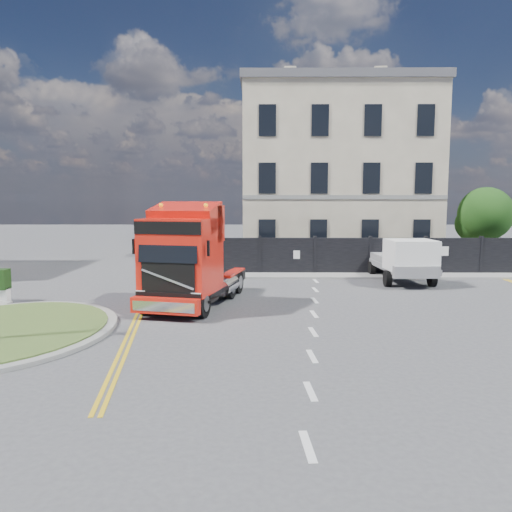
{
  "coord_description": "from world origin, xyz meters",
  "views": [
    {
      "loc": [
        0.99,
        -17.95,
        4.15
      ],
      "look_at": [
        0.85,
        2.22,
        1.8
      ],
      "focal_mm": 35.0,
      "sensor_mm": 36.0,
      "label": 1
    }
  ],
  "objects": [
    {
      "name": "pavement_far",
      "position": [
        6.0,
        8.1,
        0.06
      ],
      "size": [
        20.0,
        1.6,
        0.12
      ],
      "primitive_type": "cube",
      "color": "gray",
      "rests_on": "ground"
    },
    {
      "name": "flatbed_pickup",
      "position": [
        8.07,
        5.91,
        1.19
      ],
      "size": [
        2.37,
        5.38,
        2.21
      ],
      "rotation": [
        0.0,
        0.0,
        0.05
      ],
      "color": "slate",
      "rests_on": "ground"
    },
    {
      "name": "truck",
      "position": [
        -1.72,
        0.64,
        1.73
      ],
      "size": [
        3.76,
        6.83,
        3.87
      ],
      "rotation": [
        0.0,
        0.0,
        -0.22
      ],
      "color": "black",
      "rests_on": "ground"
    },
    {
      "name": "georgian_building",
      "position": [
        6.0,
        16.5,
        5.77
      ],
      "size": [
        12.3,
        10.3,
        12.8
      ],
      "color": "beige",
      "rests_on": "ground"
    },
    {
      "name": "ground",
      "position": [
        0.0,
        0.0,
        0.0
      ],
      "size": [
        120.0,
        120.0,
        0.0
      ],
      "primitive_type": "plane",
      "color": "#424244",
      "rests_on": "ground"
    },
    {
      "name": "hoarding_fence",
      "position": [
        6.55,
        9.0,
        1.0
      ],
      "size": [
        18.8,
        0.25,
        2.0
      ],
      "color": "black",
      "rests_on": "ground"
    },
    {
      "name": "tree",
      "position": [
        14.38,
        12.1,
        3.05
      ],
      "size": [
        3.2,
        3.2,
        4.8
      ],
      "color": "#382619",
      "rests_on": "ground"
    },
    {
      "name": "traffic_island",
      "position": [
        -7.0,
        -3.0,
        0.08
      ],
      "size": [
        6.8,
        6.8,
        0.17
      ],
      "color": "gray",
      "rests_on": "ground"
    }
  ]
}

